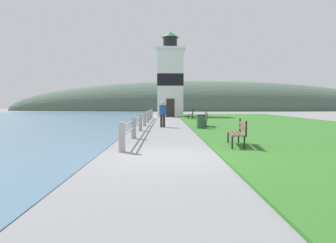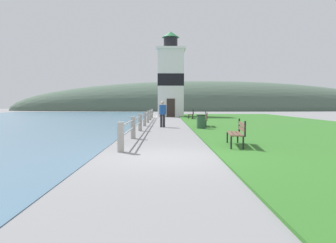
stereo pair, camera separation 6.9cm
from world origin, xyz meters
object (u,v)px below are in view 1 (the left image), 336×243
Objects in this scene: park_bench_near at (238,132)px; trash_bin at (201,122)px; person_strolling at (163,113)px; park_bench_far at (191,114)px; park_bench_midway at (204,119)px; lighthouse at (170,79)px.

trash_bin is (-0.39, 7.61, -0.11)m from park_bench_near.
park_bench_far is at bearing -36.96° from person_strolling.
park_bench_far is 2.11× the size of trash_bin.
park_bench_near and park_bench_midway have the same top height.
lighthouse is 19.18m from trash_bin.
lighthouse reaches higher than park_bench_midway.
person_strolling is (-2.60, 9.40, 0.34)m from park_bench_near.
park_bench_far reaches higher than trash_bin.
trash_bin is at bearing 82.83° from park_bench_midway.
person_strolling reaches higher than park_bench_far.
lighthouse is at bearing -68.39° from park_bench_far.
person_strolling is 2.88m from trash_bin.
park_bench_midway is at bearing 96.42° from park_bench_far.
lighthouse is 5.89× the size of person_strolling.
park_bench_far is 0.19× the size of lighthouse.
trash_bin is (1.46, -18.75, -3.81)m from lighthouse.
park_bench_near is 0.89× the size of park_bench_midway.
trash_bin is at bearing -151.43° from person_strolling.
park_bench_near is at bearing -85.99° from lighthouse.
park_bench_near is 1.08× the size of person_strolling.
park_bench_midway is at bearing -83.96° from lighthouse.
park_bench_midway is at bearing 78.21° from trash_bin.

